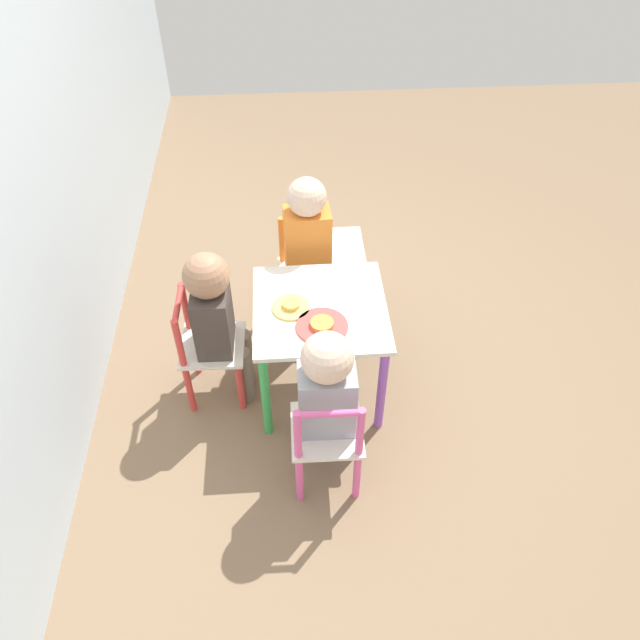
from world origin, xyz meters
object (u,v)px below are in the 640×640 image
plate_left (322,326)px  chair_orange (307,274)px  kids_table (320,322)px  child_left (326,391)px  child_right (308,244)px  chair_pink (327,438)px  plate_back (291,307)px  chair_red (208,349)px  child_back (217,314)px  storage_bin (346,256)px

plate_left → chair_orange: bearing=2.9°
kids_table → child_left: 0.41m
child_right → child_left: bearing=-92.1°
chair_pink → plate_back: (0.47, 0.11, 0.23)m
chair_red → chair_pink: (-0.48, -0.46, 0.00)m
child_left → plate_back: (0.41, 0.11, 0.03)m
child_back → child_right: bearing=-42.4°
chair_red → chair_orange: bearing=-42.5°
storage_bin → child_back: bearing=143.9°
chair_orange → child_back: bearing=-133.2°
kids_table → plate_back: size_ratio=3.50×
chair_red → plate_back: size_ratio=3.53×
child_back → storage_bin: 1.09m
chair_red → chair_orange: size_ratio=1.00×
kids_table → chair_pink: chair_pink is taller
child_right → plate_left: child_right is taller
chair_pink → storage_bin: (1.30, -0.20, -0.20)m
chair_pink → storage_bin: size_ratio=1.52×
kids_table → child_right: size_ratio=0.66×
chair_pink → child_right: size_ratio=0.66×
chair_red → chair_orange: 0.63m
child_right → storage_bin: 0.63m
kids_table → child_left: size_ratio=0.71×
child_right → plate_left: (-0.52, -0.03, 0.01)m
child_right → kids_table: bearing=-90.0°
kids_table → chair_pink: bearing=179.3°
chair_pink → plate_left: bearing=-90.2°
child_left → child_right: bearing=-87.9°
child_right → child_back: bearing=-137.4°
plate_back → plate_left: 0.16m
chair_pink → chair_orange: bearing=-87.9°
chair_red → plate_back: 0.42m
chair_red → plate_back: (-0.01, -0.35, 0.23)m
chair_orange → storage_bin: 0.47m
child_left → chair_orange: bearing=-87.7°
plate_back → kids_table: bearing=-90.0°
chair_red → child_back: bearing=-90.0°
chair_orange → storage_bin: chair_orange is taller
kids_table → storage_bin: 0.92m
chair_orange → storage_bin: size_ratio=1.52×
child_back → child_left: bearing=-134.6°
child_back → plate_left: child_back is taller
child_back → plate_back: (-0.01, -0.29, 0.03)m
child_right → plate_back: (-0.41, 0.09, 0.01)m
storage_bin → chair_orange: bearing=148.7°
chair_pink → child_back: child_back is taller
chair_red → kids_table: bearing=-90.0°
chair_red → plate_left: 0.53m
chair_red → child_left: child_left is taller
chair_pink → plate_left: chair_pink is taller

